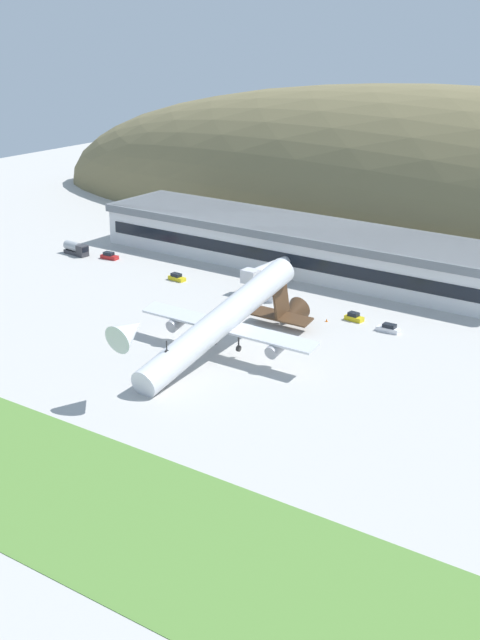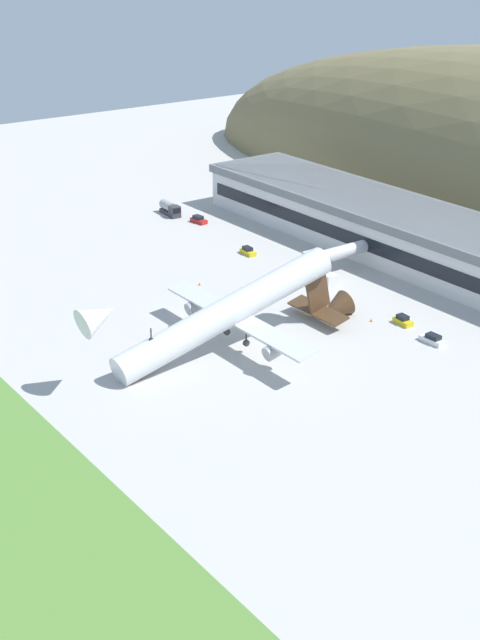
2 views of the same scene
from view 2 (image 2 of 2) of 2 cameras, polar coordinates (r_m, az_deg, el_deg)
The scene contains 12 objects.
ground_plane at distance 153.83m, azimuth -1.66°, elevation -0.34°, with size 370.32×370.32×0.00m, color #B7B5AF.
terminal_building at distance 189.67m, azimuth 9.90°, elevation 5.91°, with size 105.39×21.67×10.12m.
jetway_0 at distance 176.72m, azimuth 5.98°, elevation 4.20°, with size 3.38×15.10×5.43m.
cargo_airplane at distance 142.74m, azimuth -0.56°, elevation 0.44°, with size 36.02×52.42×16.51m.
service_car_0 at distance 187.54m, azimuth 0.51°, elevation 4.43°, with size 4.24×2.03×1.59m.
service_car_1 at distance 156.49m, azimuth 10.39°, elevation -0.03°, with size 3.76×1.97×1.64m.
service_car_2 at distance 150.39m, azimuth 12.21°, elevation -1.22°, with size 4.45×1.92×1.57m.
service_car_3 at distance 208.49m, azimuth -2.67°, elevation 6.42°, with size 4.53×2.20×1.69m.
fuel_truck at distance 170.60m, azimuth 5.30°, elevation 2.60°, with size 6.34×2.48×3.08m.
box_truck at distance 214.62m, azimuth -4.51°, elevation 7.11°, with size 7.28×2.79×3.11m.
traffic_cone_0 at distance 171.23m, azimuth -2.61°, elevation 2.33°, with size 0.52×0.52×0.58m.
traffic_cone_1 at distance 156.79m, azimuth 8.40°, elevation -0.00°, with size 0.52×0.52×0.58m.
Camera 2 is at (115.52, -79.77, 62.87)m, focal length 50.00 mm.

